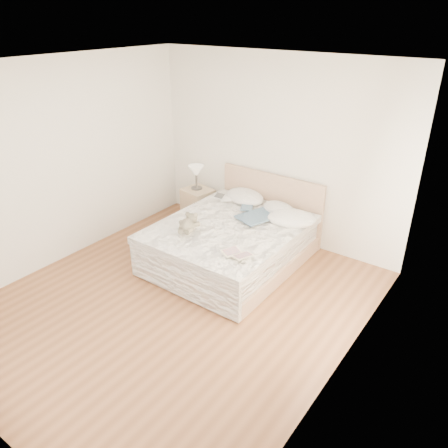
# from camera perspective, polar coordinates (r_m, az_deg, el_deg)

# --- Properties ---
(floor) EXTENTS (4.00, 4.50, 0.00)m
(floor) POSITION_cam_1_polar(r_m,az_deg,el_deg) (5.39, -6.25, -10.09)
(floor) COLOR brown
(floor) RESTS_ON ground
(ceiling) EXTENTS (4.00, 4.50, 0.00)m
(ceiling) POSITION_cam_1_polar(r_m,az_deg,el_deg) (4.38, -8.06, 19.69)
(ceiling) COLOR white
(ceiling) RESTS_ON ground
(wall_back) EXTENTS (4.00, 0.02, 2.70)m
(wall_back) POSITION_cam_1_polar(r_m,az_deg,el_deg) (6.44, 6.77, 9.56)
(wall_back) COLOR white
(wall_back) RESTS_ON ground
(wall_left) EXTENTS (0.02, 4.50, 2.70)m
(wall_left) POSITION_cam_1_polar(r_m,az_deg,el_deg) (6.19, -20.92, 7.31)
(wall_left) COLOR white
(wall_left) RESTS_ON ground
(wall_right) EXTENTS (0.02, 4.50, 2.70)m
(wall_right) POSITION_cam_1_polar(r_m,az_deg,el_deg) (3.78, 15.98, -3.91)
(wall_right) COLOR white
(wall_right) RESTS_ON ground
(window) EXTENTS (0.02, 1.30, 1.10)m
(window) POSITION_cam_1_polar(r_m,az_deg,el_deg) (3.99, 17.58, -0.83)
(window) COLOR white
(window) RESTS_ON wall_right
(bed) EXTENTS (1.72, 2.14, 1.00)m
(bed) POSITION_cam_1_polar(r_m,az_deg,el_deg) (6.01, 1.19, -2.32)
(bed) COLOR tan
(bed) RESTS_ON floor
(nightstand) EXTENTS (0.52, 0.48, 0.56)m
(nightstand) POSITION_cam_1_polar(r_m,az_deg,el_deg) (7.20, -3.40, 2.45)
(nightstand) COLOR tan
(nightstand) RESTS_ON floor
(table_lamp) EXTENTS (0.32, 0.32, 0.39)m
(table_lamp) POSITION_cam_1_polar(r_m,az_deg,el_deg) (7.03, -3.65, 6.76)
(table_lamp) COLOR #46413C
(table_lamp) RESTS_ON nightstand
(pillow_left) EXTENTS (0.77, 0.63, 0.20)m
(pillow_left) POSITION_cam_1_polar(r_m,az_deg,el_deg) (6.60, 2.74, 3.57)
(pillow_left) COLOR white
(pillow_left) RESTS_ON bed
(pillow_middle) EXTENTS (0.62, 0.53, 0.16)m
(pillow_middle) POSITION_cam_1_polar(r_m,az_deg,el_deg) (6.24, 7.16, 1.99)
(pillow_middle) COLOR silver
(pillow_middle) RESTS_ON bed
(pillow_right) EXTENTS (0.78, 0.69, 0.20)m
(pillow_right) POSITION_cam_1_polar(r_m,az_deg,el_deg) (5.96, 8.83, 0.69)
(pillow_right) COLOR white
(pillow_right) RESTS_ON bed
(blouse) EXTENTS (0.77, 0.80, 0.02)m
(blouse) POSITION_cam_1_polar(r_m,az_deg,el_deg) (6.01, 4.47, 1.04)
(blouse) COLOR #38526A
(blouse) RESTS_ON bed
(photo_book) EXTENTS (0.39, 0.33, 0.02)m
(photo_book) POSITION_cam_1_polar(r_m,az_deg,el_deg) (6.58, -0.03, 3.44)
(photo_book) COLOR white
(photo_book) RESTS_ON bed
(childrens_book) EXTENTS (0.39, 0.33, 0.02)m
(childrens_book) POSITION_cam_1_polar(r_m,az_deg,el_deg) (5.07, 1.72, -3.97)
(childrens_book) COLOR beige
(childrens_book) RESTS_ON bed
(teddy_bear) EXTENTS (0.37, 0.42, 0.19)m
(teddy_bear) POSITION_cam_1_polar(r_m,az_deg,el_deg) (5.60, -4.87, -0.75)
(teddy_bear) COLOR #6A6250
(teddy_bear) RESTS_ON bed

